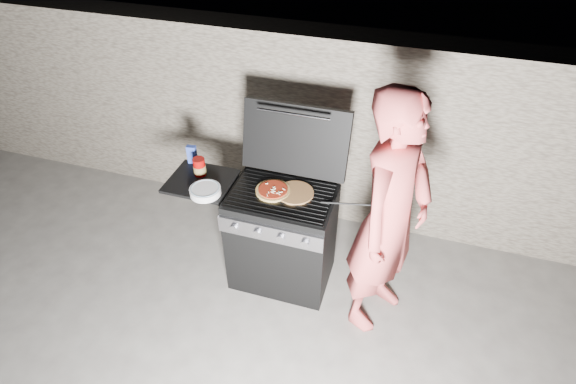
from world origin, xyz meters
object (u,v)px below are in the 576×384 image
(sauce_jar, at_px, (199,167))
(gas_grill, at_px, (253,232))
(person, at_px, (390,219))
(pizza_topped, at_px, (273,190))

(sauce_jar, bearing_deg, gas_grill, -8.44)
(person, bearing_deg, sauce_jar, 107.05)
(pizza_topped, xyz_separation_m, sauce_jar, (-0.63, 0.05, 0.05))
(pizza_topped, distance_m, sauce_jar, 0.63)
(sauce_jar, xyz_separation_m, person, (1.52, -0.17, -0.00))
(gas_grill, height_order, pizza_topped, pizza_topped)
(sauce_jar, bearing_deg, pizza_topped, -4.53)
(person, bearing_deg, pizza_topped, 105.62)
(sauce_jar, relative_size, person, 0.08)
(pizza_topped, bearing_deg, person, -7.98)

